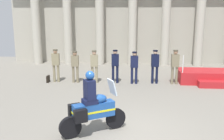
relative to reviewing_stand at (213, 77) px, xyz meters
The scene contains 12 objects.
ground_plane 7.74m from the reviewing_stand, 124.76° to the right, with size 28.28×28.28×0.00m, color gray.
colonnade_backdrop 7.67m from the reviewing_stand, 128.53° to the left, with size 18.08×1.46×7.04m.
reviewing_stand is the anchor object (origin of this frame).
officer_in_row_0 8.29m from the reviewing_stand, behind, with size 0.40×0.25×1.74m.
officer_in_row_1 7.25m from the reviewing_stand, behind, with size 0.40×0.25×1.65m.
officer_in_row_2 6.25m from the reviewing_stand, behind, with size 0.40×0.25×1.71m.
officer_in_row_3 5.18m from the reviewing_stand, behind, with size 0.40×0.25×1.74m.
officer_in_row_4 4.22m from the reviewing_stand, behind, with size 0.40×0.25×1.67m.
officer_in_row_5 3.17m from the reviewing_stand, behind, with size 0.40×0.25×1.74m.
officer_in_row_6 2.23m from the reviewing_stand, 167.49° to the right, with size 0.40×0.25×1.76m.
motorcycle_with_rider 8.40m from the reviewing_stand, 130.09° to the right, with size 1.85×1.23×1.90m.
briefcase_on_ground 8.68m from the reviewing_stand, behind, with size 0.10×0.32×0.36m, color black.
Camera 1 is at (0.16, -6.96, 3.38)m, focal length 40.63 mm.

